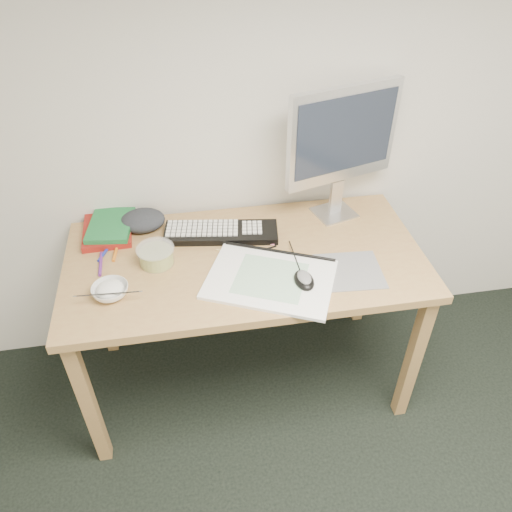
{
  "coord_description": "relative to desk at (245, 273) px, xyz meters",
  "views": [
    {
      "loc": [
        -0.37,
        -0.07,
        1.98
      ],
      "look_at": [
        -0.14,
        1.33,
        0.83
      ],
      "focal_mm": 35.0,
      "sensor_mm": 36.0,
      "label": 1
    }
  ],
  "objects": [
    {
      "name": "book_green",
      "position": [
        -0.52,
        0.25,
        0.12
      ],
      "size": [
        0.2,
        0.25,
        0.02
      ],
      "primitive_type": "cube",
      "rotation": [
        0.0,
        0.0,
        -0.13
      ],
      "color": "#1A6933",
      "rests_on": "book_red"
    },
    {
      "name": "mouse",
      "position": [
        0.19,
        -0.19,
        0.11
      ],
      "size": [
        0.08,
        0.12,
        0.04
      ],
      "primitive_type": "ellipsoid",
      "rotation": [
        0.0,
        0.0,
        0.07
      ],
      "color": "black",
      "rests_on": "sketchpad"
    },
    {
      "name": "pencil_black",
      "position": [
        0.04,
        0.02,
        0.09
      ],
      "size": [
        0.18,
        0.06,
        0.01
      ],
      "primitive_type": "cylinder",
      "rotation": [
        0.0,
        1.57,
        0.29
      ],
      "color": "black",
      "rests_on": "desk"
    },
    {
      "name": "pencil_pink",
      "position": [
        0.04,
        0.08,
        0.09
      ],
      "size": [
        0.18,
        0.07,
        0.01
      ],
      "primitive_type": "cylinder",
      "rotation": [
        0.0,
        1.57,
        -0.33
      ],
      "color": "pink",
      "rests_on": "desk"
    },
    {
      "name": "fruit_tub",
      "position": [
        -0.34,
        0.02,
        0.12
      ],
      "size": [
        0.15,
        0.15,
        0.07
      ],
      "primitive_type": "cylinder",
      "rotation": [
        0.0,
        0.0,
        -0.02
      ],
      "color": "gold",
      "rests_on": "desk"
    },
    {
      "name": "keyboard",
      "position": [
        -0.08,
        0.16,
        0.1
      ],
      "size": [
        0.48,
        0.21,
        0.03
      ],
      "primitive_type": "cube",
      "rotation": [
        0.0,
        0.0,
        -0.14
      ],
      "color": "black",
      "rests_on": "desk"
    },
    {
      "name": "sketchpad",
      "position": [
        0.07,
        -0.15,
        0.09
      ],
      "size": [
        0.55,
        0.49,
        0.01
      ],
      "primitive_type": "cube",
      "rotation": [
        0.0,
        0.0,
        -0.42
      ],
      "color": "white",
      "rests_on": "desk"
    },
    {
      "name": "cloth_lump",
      "position": [
        -0.39,
        0.27,
        0.11
      ],
      "size": [
        0.17,
        0.14,
        0.06
      ],
      "primitive_type": "ellipsoid",
      "rotation": [
        0.0,
        0.0,
        -0.1
      ],
      "color": "#26292D",
      "rests_on": "desk"
    },
    {
      "name": "book_red",
      "position": [
        -0.54,
        0.26,
        0.1
      ],
      "size": [
        0.2,
        0.26,
        0.03
      ],
      "primitive_type": "cube",
      "rotation": [
        0.0,
        0.0,
        0.04
      ],
      "color": "maroon",
      "rests_on": "desk"
    },
    {
      "name": "mousepad",
      "position": [
        0.38,
        -0.15,
        0.08
      ],
      "size": [
        0.26,
        0.24,
        0.0
      ],
      "primitive_type": "cube",
      "rotation": [
        0.0,
        0.0,
        -0.07
      ],
      "color": "gray",
      "rests_on": "desk"
    },
    {
      "name": "marker_orange",
      "position": [
        -0.5,
        0.12,
        0.09
      ],
      "size": [
        0.03,
        0.13,
        0.01
      ],
      "primitive_type": "cylinder",
      "rotation": [
        0.0,
        1.57,
        1.46
      ],
      "color": "orange",
      "rests_on": "desk"
    },
    {
      "name": "pencil_tan",
      "position": [
        -0.03,
        0.03,
        0.09
      ],
      "size": [
        0.17,
        0.06,
        0.01
      ],
      "primitive_type": "cylinder",
      "rotation": [
        0.0,
        1.57,
        -0.33
      ],
      "color": "tan",
      "rests_on": "desk"
    },
    {
      "name": "desk",
      "position": [
        0.0,
        0.0,
        0.0
      ],
      "size": [
        1.4,
        0.7,
        0.75
      ],
      "color": "#AB894E",
      "rests_on": "ground"
    },
    {
      "name": "monitor",
      "position": [
        0.43,
        0.23,
        0.44
      ],
      "size": [
        0.48,
        0.19,
        0.57
      ],
      "rotation": [
        0.0,
        0.0,
        0.28
      ],
      "color": "silver",
      "rests_on": "desk"
    },
    {
      "name": "marker_blue",
      "position": [
        -0.54,
        0.12,
        0.09
      ],
      "size": [
        0.06,
        0.12,
        0.01
      ],
      "primitive_type": "cylinder",
      "rotation": [
        0.0,
        1.57,
        1.19
      ],
      "color": "#1D299D",
      "rests_on": "desk"
    },
    {
      "name": "marker_purple",
      "position": [
        -0.55,
        0.04,
        0.09
      ],
      "size": [
        0.02,
        0.14,
        0.01
      ],
      "primitive_type": "cylinder",
      "rotation": [
        0.0,
        1.57,
        1.6
      ],
      "color": "#5B217C",
      "rests_on": "desk"
    },
    {
      "name": "rice_bowl",
      "position": [
        -0.51,
        -0.14,
        0.1
      ],
      "size": [
        0.16,
        0.16,
        0.04
      ],
      "primitive_type": "imported",
      "rotation": [
        0.0,
        0.0,
        -0.31
      ],
      "color": "white",
      "rests_on": "desk"
    },
    {
      "name": "chopsticks",
      "position": [
        -0.51,
        -0.18,
        0.13
      ],
      "size": [
        0.22,
        0.03,
        0.02
      ],
      "primitive_type": "cylinder",
      "rotation": [
        0.0,
        1.57,
        -0.06
      ],
      "color": "silver",
      "rests_on": "rice_bowl"
    }
  ]
}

